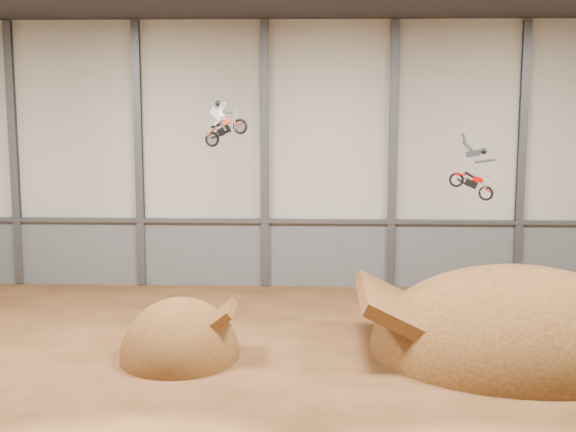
{
  "coord_description": "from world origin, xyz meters",
  "views": [
    {
      "loc": [
        -0.62,
        -27.08,
        10.38
      ],
      "look_at": [
        -1.74,
        4.0,
        5.5
      ],
      "focal_mm": 50.0,
      "sensor_mm": 36.0,
      "label": 1
    }
  ],
  "objects_px": {
    "fmx_rider_b": "(469,167)",
    "fmx_rider_a": "(229,118)",
    "takeoff_ramp": "(180,357)",
    "landing_ramp": "(517,351)"
  },
  "relations": [
    {
      "from": "takeoff_ramp",
      "to": "fmx_rider_b",
      "type": "bearing_deg",
      "value": 7.98
    },
    {
      "from": "landing_ramp",
      "to": "fmx_rider_b",
      "type": "height_order",
      "value": "fmx_rider_b"
    },
    {
      "from": "landing_ramp",
      "to": "fmx_rider_a",
      "type": "bearing_deg",
      "value": 177.5
    },
    {
      "from": "fmx_rider_b",
      "to": "fmx_rider_a",
      "type": "bearing_deg",
      "value": -164.21
    },
    {
      "from": "fmx_rider_a",
      "to": "takeoff_ramp",
      "type": "bearing_deg",
      "value": -120.46
    },
    {
      "from": "fmx_rider_a",
      "to": "landing_ramp",
      "type": "bearing_deg",
      "value": 14.91
    },
    {
      "from": "takeoff_ramp",
      "to": "landing_ramp",
      "type": "bearing_deg",
      "value": 4.94
    },
    {
      "from": "takeoff_ramp",
      "to": "fmx_rider_a",
      "type": "relative_size",
      "value": 2.78
    },
    {
      "from": "landing_ramp",
      "to": "takeoff_ramp",
      "type": "bearing_deg",
      "value": -175.06
    },
    {
      "from": "takeoff_ramp",
      "to": "landing_ramp",
      "type": "height_order",
      "value": "landing_ramp"
    }
  ]
}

